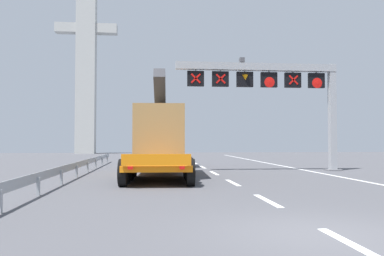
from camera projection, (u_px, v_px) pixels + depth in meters
ground at (321, 234)px, 7.52m from camera, size 112.00×112.00×0.00m
lane_markings at (222, 177)px, 19.45m from camera, size 0.20×38.54×0.01m
edge_line_right at (337, 176)px, 20.07m from camera, size 0.20×63.00×0.01m
overhead_lane_gantry at (276, 84)px, 23.88m from camera, size 10.21×0.90×6.89m
heavy_haul_truck_orange at (161, 138)px, 22.99m from camera, size 3.57×14.15×5.30m
guardrail_left at (76, 166)px, 19.43m from camera, size 0.13×29.32×0.76m
bridge_pylon_distant at (86, 50)px, 57.93m from camera, size 9.00×2.00×30.01m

